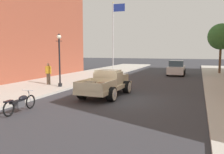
# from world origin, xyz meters

# --- Properties ---
(ground_plane) EXTENTS (140.00, 140.00, 0.00)m
(ground_plane) POSITION_xyz_m (0.00, 0.00, 0.00)
(ground_plane) COLOR #333338
(sidewalk_left) EXTENTS (5.50, 64.00, 0.15)m
(sidewalk_left) POSITION_xyz_m (-7.25, 0.00, 0.07)
(sidewalk_left) COLOR #B7B2A8
(sidewalk_left) RESTS_ON ground
(hotrod_truck_cream) EXTENTS (2.28, 4.98, 1.58)m
(hotrod_truck_cream) POSITION_xyz_m (-1.18, 1.05, 0.75)
(hotrod_truck_cream) COLOR beige
(hotrod_truck_cream) RESTS_ON ground
(motorcycle_parked) EXTENTS (0.62, 2.12, 0.93)m
(motorcycle_parked) POSITION_xyz_m (-3.37, -4.11, 0.44)
(motorcycle_parked) COLOR black
(motorcycle_parked) RESTS_ON ground
(car_background_white) EXTENTS (1.92, 4.32, 1.65)m
(car_background_white) POSITION_xyz_m (1.74, 14.98, 0.77)
(car_background_white) COLOR silver
(car_background_white) RESTS_ON ground
(pedestrian_sidewalk_left) EXTENTS (0.53, 0.22, 1.65)m
(pedestrian_sidewalk_left) POSITION_xyz_m (-6.79, 2.83, 1.09)
(pedestrian_sidewalk_left) COLOR brown
(pedestrian_sidewalk_left) RESTS_ON sidewalk_left
(street_lamp_near) EXTENTS (0.50, 0.32, 3.85)m
(street_lamp_near) POSITION_xyz_m (-5.38, 2.25, 2.39)
(street_lamp_near) COLOR black
(street_lamp_near) RESTS_ON sidewalk_left
(flagpole) EXTENTS (1.74, 0.16, 9.16)m
(flagpole) POSITION_xyz_m (-6.87, 18.31, 5.77)
(flagpole) COLOR #B2B2B7
(flagpole) RESTS_ON sidewalk_left
(street_tree_third) EXTENTS (3.00, 3.00, 5.72)m
(street_tree_third) POSITION_xyz_m (6.39, 17.65, 4.35)
(street_tree_third) COLOR brown
(street_tree_third) RESTS_ON sidewalk_right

